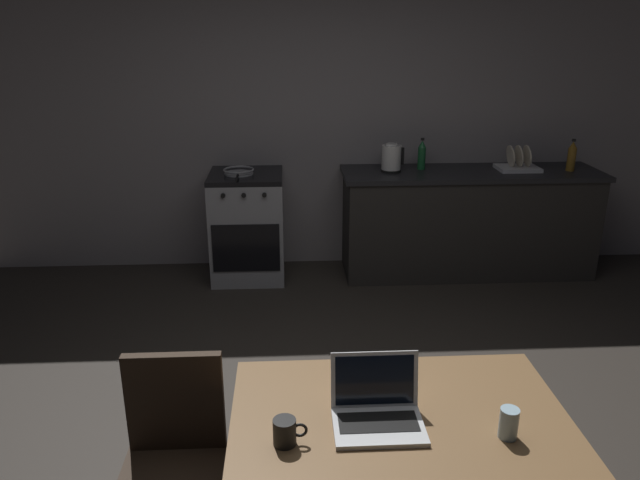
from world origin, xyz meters
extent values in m
plane|color=#2D2823|center=(0.00, 0.00, 0.00)|extent=(12.00, 12.00, 0.00)
cube|color=gray|center=(0.30, 2.67, 1.37)|extent=(6.40, 0.10, 2.74)
cube|color=#282623|center=(1.28, 2.32, 0.43)|extent=(2.10, 0.60, 0.86)
cube|color=black|center=(1.28, 2.32, 0.88)|extent=(2.16, 0.64, 0.04)
cube|color=gray|center=(-0.60, 2.32, 0.43)|extent=(0.60, 0.60, 0.86)
cube|color=black|center=(-0.60, 2.32, 0.88)|extent=(0.60, 0.60, 0.04)
cube|color=black|center=(-0.60, 2.01, 0.36)|extent=(0.54, 0.01, 0.40)
cylinder|color=black|center=(-0.76, 2.01, 0.80)|extent=(0.04, 0.02, 0.04)
cylinder|color=black|center=(-0.60, 2.01, 0.80)|extent=(0.04, 0.02, 0.04)
cylinder|color=black|center=(-0.44, 2.01, 0.80)|extent=(0.04, 0.02, 0.04)
cube|color=brown|center=(0.14, -0.80, 0.69)|extent=(1.23, 0.92, 0.04)
cylinder|color=brown|center=(-0.42, -0.40, 0.34)|extent=(0.05, 0.05, 0.67)
cylinder|color=brown|center=(0.69, -0.40, 0.34)|extent=(0.05, 0.05, 0.67)
cube|color=#2D2116|center=(-0.71, -0.54, 0.66)|extent=(0.38, 0.04, 0.42)
cube|color=silver|center=(0.05, -0.82, 0.72)|extent=(0.32, 0.22, 0.02)
cube|color=black|center=(0.05, -0.81, 0.73)|extent=(0.28, 0.12, 0.00)
cube|color=silver|center=(0.05, -0.69, 0.83)|extent=(0.32, 0.05, 0.21)
cube|color=black|center=(0.05, -0.70, 0.83)|extent=(0.29, 0.04, 0.18)
cylinder|color=black|center=(0.60, 2.32, 0.91)|extent=(0.17, 0.17, 0.02)
cylinder|color=silver|center=(0.60, 2.32, 1.02)|extent=(0.16, 0.16, 0.20)
cylinder|color=silver|center=(0.60, 2.32, 1.13)|extent=(0.09, 0.09, 0.02)
cube|color=black|center=(0.70, 2.32, 1.03)|extent=(0.02, 0.02, 0.14)
cylinder|color=#8C601E|center=(2.10, 2.27, 0.99)|extent=(0.07, 0.07, 0.19)
cone|color=#8C601E|center=(2.10, 2.27, 1.12)|extent=(0.07, 0.07, 0.06)
cylinder|color=black|center=(2.10, 2.27, 1.16)|extent=(0.03, 0.03, 0.02)
cylinder|color=gray|center=(-0.65, 2.30, 0.91)|extent=(0.24, 0.24, 0.01)
torus|color=gray|center=(-0.65, 2.30, 0.94)|extent=(0.25, 0.25, 0.02)
cylinder|color=black|center=(-0.65, 2.09, 0.92)|extent=(0.02, 0.18, 0.02)
cylinder|color=black|center=(-0.28, -0.88, 0.76)|extent=(0.08, 0.08, 0.09)
torus|color=black|center=(-0.23, -0.88, 0.76)|extent=(0.05, 0.01, 0.05)
cylinder|color=#99B7C6|center=(0.48, -0.89, 0.77)|extent=(0.07, 0.07, 0.11)
cube|color=silver|center=(1.68, 2.32, 0.92)|extent=(0.34, 0.26, 0.03)
cylinder|color=beige|center=(1.61, 2.32, 1.02)|extent=(0.04, 0.18, 0.18)
cylinder|color=beige|center=(1.68, 2.32, 1.02)|extent=(0.04, 0.18, 0.18)
cylinder|color=beige|center=(1.75, 2.32, 1.02)|extent=(0.04, 0.18, 0.18)
cylinder|color=#19592D|center=(0.87, 2.40, 0.99)|extent=(0.07, 0.07, 0.18)
cone|color=#19592D|center=(0.87, 2.40, 1.11)|extent=(0.07, 0.07, 0.06)
cylinder|color=black|center=(0.87, 2.40, 1.15)|extent=(0.03, 0.03, 0.02)
camera|label=1|loc=(-0.26, -2.61, 2.06)|focal=34.36mm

